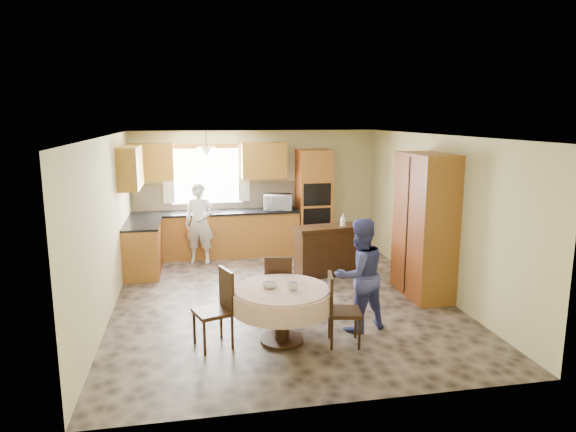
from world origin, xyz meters
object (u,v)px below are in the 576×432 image
(sideboard, at_px, (327,252))
(person_dining, at_px, (359,275))
(dining_table, at_px, (282,300))
(oven_tower, at_px, (313,201))
(chair_left, at_px, (218,304))
(cupboard, at_px, (425,226))
(person_sink, at_px, (200,223))
(chair_back, at_px, (279,284))
(chair_right, at_px, (339,306))

(sideboard, distance_m, person_dining, 2.44)
(sideboard, xyz_separation_m, dining_table, (-1.28, -2.60, 0.13))
(oven_tower, xyz_separation_m, dining_table, (-1.41, -4.19, -0.52))
(sideboard, relative_size, chair_left, 1.21)
(cupboard, height_order, chair_left, cupboard)
(person_dining, bearing_deg, person_sink, -77.35)
(cupboard, height_order, chair_back, cupboard)
(oven_tower, height_order, chair_left, oven_tower)
(cupboard, relative_size, person_dining, 1.49)
(chair_back, bearing_deg, person_sink, -56.36)
(dining_table, distance_m, person_sink, 3.91)
(chair_right, bearing_deg, oven_tower, 0.81)
(dining_table, xyz_separation_m, chair_back, (0.10, 0.76, -0.04))
(oven_tower, relative_size, sideboard, 1.83)
(sideboard, bearing_deg, dining_table, -124.59)
(cupboard, xyz_separation_m, person_dining, (-1.42, -1.10, -0.37))
(dining_table, bearing_deg, person_sink, 103.52)
(chair_right, height_order, person_sink, person_sink)
(cupboard, bearing_deg, person_dining, -142.24)
(person_dining, bearing_deg, cupboard, -158.35)
(sideboard, xyz_separation_m, chair_left, (-2.06, -2.55, 0.12))
(sideboard, height_order, chair_back, chair_back)
(dining_table, relative_size, chair_left, 1.29)
(person_sink, height_order, person_dining, person_sink)
(sideboard, height_order, chair_right, chair_right)
(dining_table, relative_size, chair_right, 1.38)
(oven_tower, xyz_separation_m, chair_left, (-2.19, -4.14, -0.53))
(cupboard, xyz_separation_m, chair_right, (-1.81, -1.49, -0.62))
(sideboard, relative_size, chair_right, 1.29)
(sideboard, distance_m, cupboard, 1.91)
(sideboard, distance_m, chair_back, 2.19)
(dining_table, bearing_deg, chair_left, 176.30)
(chair_right, xyz_separation_m, person_sink, (-1.58, 3.99, 0.28))
(oven_tower, relative_size, chair_left, 2.22)
(chair_right, bearing_deg, person_sink, 32.07)
(oven_tower, height_order, chair_right, oven_tower)
(oven_tower, xyz_separation_m, person_dining, (-0.35, -3.99, -0.31))
(chair_back, relative_size, chair_right, 1.01)
(chair_back, xyz_separation_m, person_dining, (0.97, -0.57, 0.25))
(chair_right, distance_m, person_dining, 0.61)
(chair_back, bearing_deg, chair_left, 54.59)
(person_dining, bearing_deg, oven_tower, -111.12)
(chair_back, xyz_separation_m, chair_right, (0.58, -0.96, -0.01))
(dining_table, xyz_separation_m, person_dining, (1.06, 0.20, 0.20))
(chair_left, height_order, person_dining, person_dining)
(cupboard, distance_m, person_sink, 4.23)
(person_sink, bearing_deg, sideboard, -17.59)
(chair_left, distance_m, person_sink, 3.76)
(chair_back, height_order, chair_right, chair_back)
(oven_tower, bearing_deg, person_sink, -170.49)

